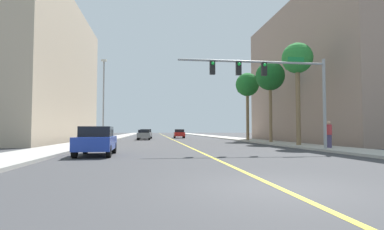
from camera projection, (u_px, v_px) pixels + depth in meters
ground at (170, 138)px, 48.56m from camera, size 192.00×192.00×0.00m
sidewalk_left at (111, 138)px, 47.33m from camera, size 3.24×168.00×0.15m
sidewalk_right at (226, 138)px, 49.81m from camera, size 3.24×168.00×0.15m
lane_marking_center at (170, 138)px, 48.56m from camera, size 0.16×144.00×0.01m
building_left_near at (30, 72)px, 35.49m from camera, size 10.64×26.80×16.37m
building_right_near at (334, 74)px, 34.36m from camera, size 11.43×24.02×15.53m
traffic_signal_mast at (275, 79)px, 19.05m from camera, size 9.61×0.36×5.89m
street_lamp at (104, 96)px, 32.71m from camera, size 0.56×0.28×8.92m
palm_near at (297, 61)px, 24.69m from camera, size 2.49×2.49×8.36m
palm_mid at (270, 77)px, 30.64m from camera, size 2.94×2.94×8.18m
palm_far at (247, 86)px, 36.53m from camera, size 2.82×2.82×8.14m
car_blue at (96, 141)px, 16.04m from camera, size 1.92×3.93×1.54m
car_green at (145, 133)px, 58.86m from camera, size 1.98×4.17×1.43m
car_gray at (144, 134)px, 41.81m from camera, size 1.79×4.58×1.39m
car_red at (179, 134)px, 50.90m from camera, size 1.92×4.40×1.47m
car_silver at (146, 134)px, 48.36m from camera, size 2.10×4.20×1.48m
pedestrian at (329, 134)px, 20.52m from camera, size 0.38×0.38×1.82m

